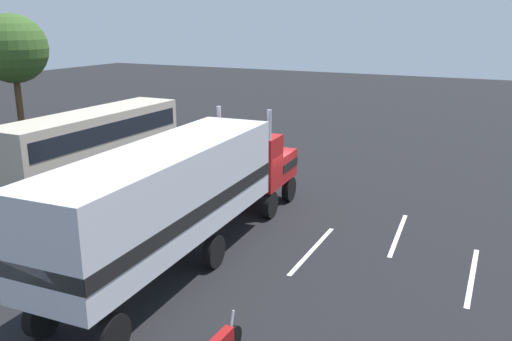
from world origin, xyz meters
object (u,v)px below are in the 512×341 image
object	(u,v)px
person_bystander	(149,202)
tree_left	(13,49)
parked_bus	(94,138)
semi_truck	(184,189)

from	to	relation	value
person_bystander	tree_left	xyz separation A→B (m)	(9.30, 18.17, 5.07)
parked_bus	tree_left	bearing A→B (deg)	65.44
semi_truck	tree_left	xyz separation A→B (m)	(11.48, 21.40, 3.44)
parked_bus	tree_left	world-z (taller)	tree_left
semi_truck	tree_left	world-z (taller)	tree_left
semi_truck	tree_left	distance (m)	24.53
person_bystander	tree_left	bearing A→B (deg)	62.90
parked_bus	semi_truck	bearing A→B (deg)	-122.35
semi_truck	tree_left	bearing A→B (deg)	61.78
semi_truck	parked_bus	size ratio (longest dim) A/B	1.30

